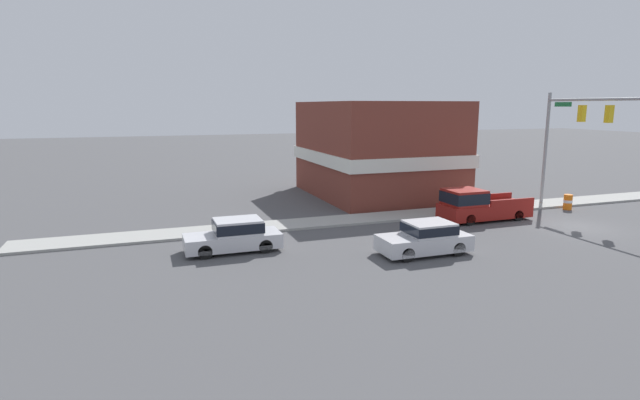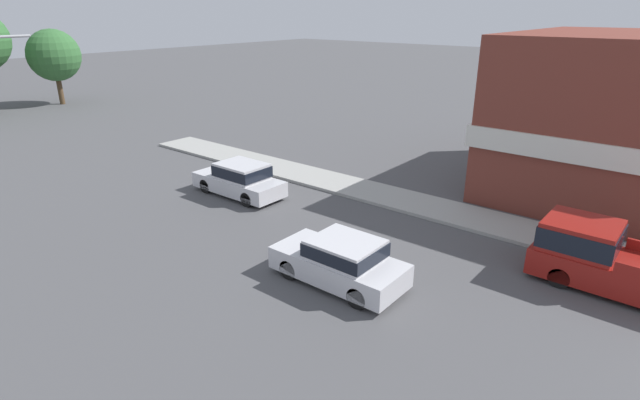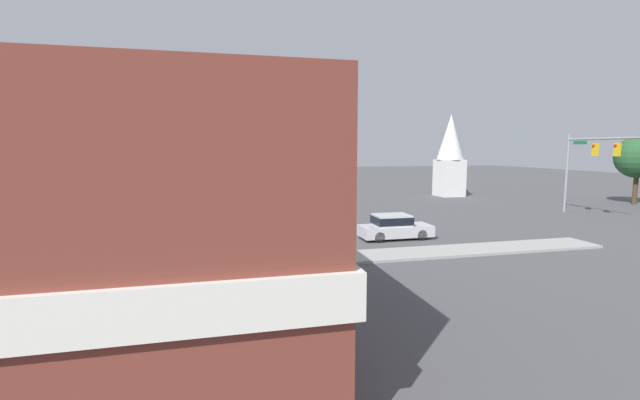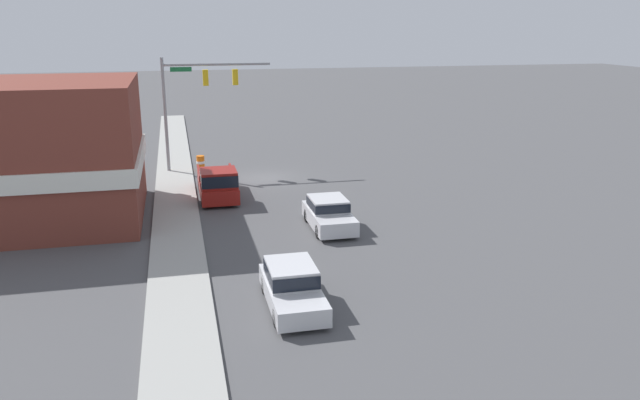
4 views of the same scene
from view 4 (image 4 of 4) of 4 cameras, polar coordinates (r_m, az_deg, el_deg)
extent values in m
plane|color=#4C4C4F|center=(41.42, -5.21, 1.99)|extent=(200.00, 200.00, 0.00)
cube|color=#9E9E99|center=(41.05, -13.12, 1.61)|extent=(2.40, 60.00, 0.14)
cylinder|color=gray|center=(43.44, -13.95, 7.44)|extent=(0.22, 0.22, 7.73)
cylinder|color=gray|center=(43.19, -9.41, 12.14)|extent=(7.15, 0.18, 0.18)
cube|color=gold|center=(43.21, -10.42, 10.94)|extent=(0.36, 0.36, 1.05)
sphere|color=yellow|center=(43.38, -10.46, 11.38)|extent=(0.22, 0.22, 0.22)
cube|color=gold|center=(43.35, -7.76, 11.07)|extent=(0.36, 0.36, 1.05)
sphere|color=yellow|center=(43.53, -7.80, 11.51)|extent=(0.22, 0.22, 0.22)
cube|color=#196B38|center=(43.12, -12.61, 11.58)|extent=(1.40, 0.04, 0.30)
cylinder|color=black|center=(30.12, 3.00, -2.68)|extent=(0.22, 0.66, 0.66)
cylinder|color=black|center=(29.71, -0.11, -2.92)|extent=(0.22, 0.66, 0.66)
cylinder|color=black|center=(32.56, 1.71, -1.23)|extent=(0.22, 0.66, 0.66)
cylinder|color=black|center=(32.19, -1.18, -1.43)|extent=(0.22, 0.66, 0.66)
cube|color=silver|center=(31.06, 0.84, -1.65)|extent=(1.90, 4.30, 0.74)
cube|color=silver|center=(31.11, 0.73, -0.33)|extent=(1.75, 2.06, 0.60)
cube|color=black|center=(31.11, 0.73, -0.33)|extent=(1.76, 2.14, 0.42)
cylinder|color=black|center=(21.73, 0.29, -10.29)|extent=(0.22, 0.66, 0.66)
cylinder|color=black|center=(21.45, -3.95, -10.69)|extent=(0.22, 0.66, 0.66)
cylinder|color=black|center=(24.22, -1.26, -7.43)|extent=(0.22, 0.66, 0.66)
cylinder|color=black|center=(23.97, -5.05, -7.75)|extent=(0.22, 0.66, 0.66)
cube|color=silver|center=(22.74, -2.52, -8.52)|extent=(1.82, 4.53, 0.68)
cube|color=silver|center=(22.71, -2.67, -6.67)|extent=(1.68, 2.17, 0.69)
cube|color=black|center=(22.71, -2.67, -6.67)|extent=(1.70, 2.26, 0.48)
cylinder|color=black|center=(35.72, -7.64, 0.19)|extent=(0.22, 0.66, 0.66)
cylinder|color=black|center=(35.61, -10.64, 0.01)|extent=(0.22, 0.66, 0.66)
cylinder|color=black|center=(39.04, -8.15, 1.53)|extent=(0.22, 0.66, 0.66)
cylinder|color=black|center=(38.93, -10.90, 1.36)|extent=(0.22, 0.66, 0.66)
cube|color=maroon|center=(37.24, -9.36, 1.21)|extent=(2.09, 5.55, 0.85)
cube|color=maroon|center=(35.55, -9.25, 2.00)|extent=(1.99, 2.11, 0.93)
cube|color=black|center=(35.55, -9.25, 2.00)|extent=(2.01, 2.20, 0.65)
cube|color=maroon|center=(38.34, -8.06, 2.61)|extent=(0.12, 3.14, 0.35)
cube|color=maroon|center=(38.22, -11.00, 2.44)|extent=(0.12, 3.14, 0.35)
cylinder|color=orange|center=(44.24, -10.86, 3.34)|extent=(0.55, 0.55, 1.02)
cylinder|color=white|center=(44.23, -10.86, 3.41)|extent=(0.56, 0.56, 0.18)
cube|color=brown|center=(35.09, -25.95, 3.88)|extent=(11.86, 9.41, 7.15)
cube|color=silver|center=(35.19, -25.85, 3.05)|extent=(12.16, 9.71, 0.90)
camera|label=1|loc=(31.65, 45.14, 5.70)|focal=28.00mm
camera|label=2|loc=(41.34, 13.56, 13.01)|focal=28.00mm
camera|label=3|loc=(37.85, -46.67, 4.50)|focal=24.00mm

